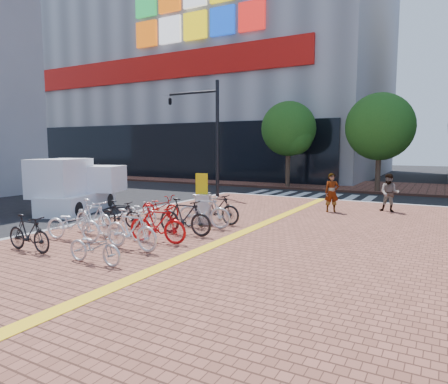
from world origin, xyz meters
The scene contains 26 objects.
ground centered at (0.00, 0.00, 0.00)m, with size 120.00×120.00×0.00m, color black.
sidewalk centered at (3.00, -5.00, 0.07)m, with size 14.00×34.00×0.15m, color brown.
tactile_strip centered at (2.00, -5.00, 0.16)m, with size 0.40×34.00×0.01m, color yellow.
kerb_north centered at (3.00, 12.00, 0.08)m, with size 14.00×0.25×0.15m, color gray.
far_sidewalk centered at (0.00, 21.00, 0.07)m, with size 70.00×8.00×0.15m, color brown.
department_store centered at (-15.99, 31.95, 13.98)m, with size 36.00×24.27×28.00m.
crosswalk centered at (0.50, 14.00, 0.01)m, with size 7.50×4.00×0.01m.
street_trees centered at (5.04, 17.45, 4.10)m, with size 16.20×4.60×6.35m.
bike_0 centered at (-1.96, -2.65, 0.65)m, with size 0.47×1.67×1.00m, color black.
bike_1 centered at (-1.96, -1.18, 0.66)m, with size 0.67×1.93×1.02m, color white.
bike_2 centered at (-2.05, -0.32, 0.72)m, with size 0.54×1.90×1.14m, color white.
bike_3 centered at (-2.06, 0.92, 0.63)m, with size 0.45×1.60×0.96m, color black.
bike_4 centered at (-1.99, 1.93, 0.58)m, with size 0.58×1.65×0.87m, color silver.
bike_5 centered at (-2.02, 3.07, 0.62)m, with size 0.62×1.79×0.94m, color #A60F0B.
bike_6 centered at (0.45, -2.60, 0.57)m, with size 0.56×1.60×0.84m, color #B6B6BB.
bike_7 centered at (0.31, -1.18, 0.71)m, with size 0.53×1.87×1.12m, color silver.
bike_8 centered at (0.42, -0.17, 0.71)m, with size 0.53×1.87×1.12m, color #B30C0E.
bike_9 centered at (0.52, 1.09, 0.73)m, with size 0.55×1.94×1.17m, color black.
bike_10 centered at (0.49, 2.28, 0.73)m, with size 0.55×1.94×1.17m, color #BCBCC2.
bike_11 centered at (0.47, 3.18, 0.72)m, with size 0.53×1.89×1.13m, color black.
pedestrian_a centered at (3.50, 7.86, 0.99)m, with size 0.61×0.40×1.68m, color gray.
pedestrian_b centered at (5.66, 9.14, 0.97)m, with size 0.80×0.62×1.65m, color #4D5462.
utility_box centered at (0.08, 2.94, 0.69)m, with size 0.50×0.36×1.08m, color #BCBCC1.
yellow_sign centered at (-0.07, 3.06, 1.42)m, with size 0.50×0.11×1.84m.
traffic_light_pole centered at (-4.98, 10.15, 4.60)m, with size 3.46×1.33×6.44m.
box_truck centered at (-7.00, 3.31, 1.14)m, with size 3.10×4.54×2.42m.
Camera 1 is at (7.69, -9.27, 2.95)m, focal length 32.00 mm.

